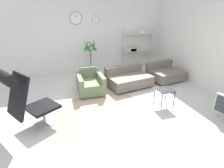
# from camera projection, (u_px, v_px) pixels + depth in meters

# --- Properties ---
(ground_plane) EXTENTS (12.00, 12.00, 0.00)m
(ground_plane) POSITION_uv_depth(u_px,v_px,m) (106.00, 106.00, 4.38)
(ground_plane) COLOR silver
(wall_back) EXTENTS (12.00, 0.09, 2.80)m
(wall_back) POSITION_uv_depth(u_px,v_px,m) (84.00, 34.00, 6.49)
(wall_back) COLOR silver
(wall_back) RESTS_ON ground_plane
(wall_right) EXTENTS (0.06, 12.00, 2.80)m
(wall_right) POSITION_uv_depth(u_px,v_px,m) (218.00, 43.00, 4.72)
(wall_right) COLOR silver
(wall_right) RESTS_ON ground_plane
(round_rug) EXTENTS (2.30, 2.30, 0.01)m
(round_rug) POSITION_uv_depth(u_px,v_px,m) (105.00, 114.00, 4.04)
(round_rug) COLOR tan
(round_rug) RESTS_ON ground_plane
(lounge_chair) EXTENTS (1.06, 0.94, 1.28)m
(lounge_chair) POSITION_uv_depth(u_px,v_px,m) (24.00, 97.00, 3.21)
(lounge_chair) COLOR #BCBCC1
(lounge_chair) RESTS_ON ground_plane
(armchair_red) EXTENTS (0.72, 0.89, 0.68)m
(armchair_red) POSITION_uv_depth(u_px,v_px,m) (90.00, 84.00, 5.04)
(armchair_red) COLOR silver
(armchair_red) RESTS_ON ground_plane
(couch_low) EXTENTS (1.43, 1.08, 0.60)m
(couch_low) POSITION_uv_depth(u_px,v_px,m) (128.00, 79.00, 5.48)
(couch_low) COLOR black
(couch_low) RESTS_ON ground_plane
(couch_second) EXTENTS (1.17, 1.04, 0.60)m
(couch_second) POSITION_uv_depth(u_px,v_px,m) (164.00, 74.00, 5.97)
(couch_second) COLOR black
(couch_second) RESTS_ON ground_plane
(side_table) EXTENTS (0.38, 0.38, 0.45)m
(side_table) POSITION_uv_depth(u_px,v_px,m) (165.00, 92.00, 4.23)
(side_table) COLOR black
(side_table) RESTS_ON ground_plane
(potted_plant) EXTENTS (0.55, 0.56, 1.30)m
(potted_plant) POSITION_uv_depth(u_px,v_px,m) (91.00, 56.00, 6.41)
(potted_plant) COLOR silver
(potted_plant) RESTS_ON ground_plane
(shelf_unit) EXTENTS (1.34, 0.28, 1.65)m
(shelf_unit) POSITION_uv_depth(u_px,v_px,m) (136.00, 44.00, 6.99)
(shelf_unit) COLOR #BCBCC1
(shelf_unit) RESTS_ON ground_plane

